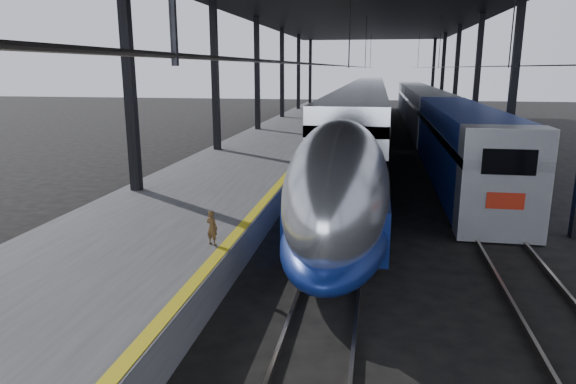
# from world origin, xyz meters

# --- Properties ---
(ground) EXTENTS (160.00, 160.00, 0.00)m
(ground) POSITION_xyz_m (0.00, 0.00, 0.00)
(ground) COLOR black
(ground) RESTS_ON ground
(platform) EXTENTS (6.00, 80.00, 1.00)m
(platform) POSITION_xyz_m (-3.50, 20.00, 0.50)
(platform) COLOR #4C4C4F
(platform) RESTS_ON ground
(yellow_strip) EXTENTS (0.30, 80.00, 0.01)m
(yellow_strip) POSITION_xyz_m (-0.70, 20.00, 1.00)
(yellow_strip) COLOR yellow
(yellow_strip) RESTS_ON platform
(rails) EXTENTS (6.52, 80.00, 0.16)m
(rails) POSITION_xyz_m (4.50, 20.00, 0.08)
(rails) COLOR slate
(rails) RESTS_ON ground
(canopy) EXTENTS (18.00, 75.00, 9.47)m
(canopy) POSITION_xyz_m (1.90, 20.00, 9.12)
(canopy) COLOR black
(canopy) RESTS_ON ground
(tgv_train) EXTENTS (2.94, 65.20, 4.21)m
(tgv_train) POSITION_xyz_m (2.00, 28.92, 1.97)
(tgv_train) COLOR silver
(tgv_train) RESTS_ON ground
(second_train) EXTENTS (2.67, 56.05, 3.68)m
(second_train) POSITION_xyz_m (7.00, 31.04, 1.86)
(second_train) COLOR navy
(second_train) RESTS_ON ground
(child) EXTENTS (0.39, 0.33, 0.91)m
(child) POSITION_xyz_m (-1.07, -0.45, 1.46)
(child) COLOR #4C3419
(child) RESTS_ON platform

